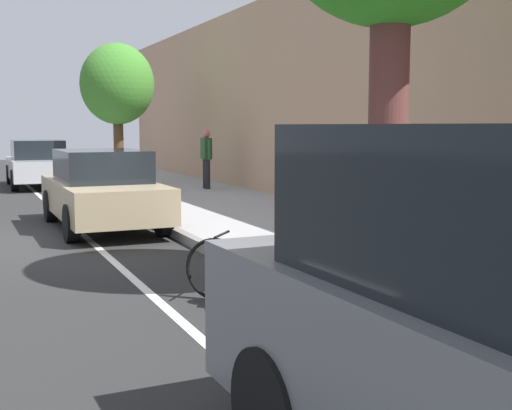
# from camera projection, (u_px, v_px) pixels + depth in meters

# --- Properties ---
(ground) EXTENTS (59.30, 59.30, 0.00)m
(ground) POSITION_uv_depth(u_px,v_px,m) (61.00, 238.00, 11.85)
(ground) COLOR #292929
(sidewalk) EXTENTS (4.06, 37.06, 0.16)m
(sidewalk) POSITION_uv_depth(u_px,v_px,m) (266.00, 221.00, 13.44)
(sidewalk) COLOR #9F9D9F
(sidewalk) RESTS_ON ground
(curb_edge) EXTENTS (0.16, 37.06, 0.16)m
(curb_edge) POSITION_uv_depth(u_px,v_px,m) (164.00, 227.00, 12.60)
(curb_edge) COLOR gray
(curb_edge) RESTS_ON ground
(lane_stripe_bike_edge) EXTENTS (0.12, 37.06, 0.01)m
(lane_stripe_bike_edge) POSITION_uv_depth(u_px,v_px,m) (85.00, 236.00, 12.02)
(lane_stripe_bike_edge) COLOR white
(lane_stripe_bike_edge) RESTS_ON ground
(building_facade) EXTENTS (0.50, 37.06, 5.39)m
(building_facade) POSITION_uv_depth(u_px,v_px,m) (365.00, 92.00, 14.05)
(building_facade) COLOR tan
(building_facade) RESTS_ON ground
(parked_sedan_tan_second) EXTENTS (1.87, 4.41, 1.52)m
(parked_sedan_tan_second) POSITION_uv_depth(u_px,v_px,m) (102.00, 190.00, 12.90)
(parked_sedan_tan_second) COLOR tan
(parked_sedan_tan_second) RESTS_ON ground
(parked_sedan_silver_mid) EXTENTS (1.89, 4.43, 1.52)m
(parked_sedan_silver_mid) POSITION_uv_depth(u_px,v_px,m) (38.00, 164.00, 21.74)
(parked_sedan_silver_mid) COLOR #B7BABF
(parked_sedan_silver_mid) RESTS_ON ground
(bicycle_at_curb) EXTENTS (1.37, 1.19, 0.78)m
(bicycle_at_curb) POSITION_uv_depth(u_px,v_px,m) (260.00, 270.00, 7.41)
(bicycle_at_curb) COLOR black
(bicycle_at_curb) RESTS_ON ground
(cyclist_with_backpack) EXTENTS (0.51, 0.56, 1.61)m
(cyclist_with_backpack) POSITION_uv_depth(u_px,v_px,m) (297.00, 223.00, 7.02)
(cyclist_with_backpack) COLOR #C6B284
(cyclist_with_backpack) RESTS_ON ground
(street_tree_far_end) EXTENTS (2.31, 2.31, 4.41)m
(street_tree_far_end) POSITION_uv_depth(u_px,v_px,m) (117.00, 85.00, 21.06)
(street_tree_far_end) COLOR #4C3320
(street_tree_far_end) RESTS_ON sidewalk
(pedestrian_on_phone) EXTENTS (0.24, 0.62, 1.72)m
(pedestrian_on_phone) POSITION_uv_depth(u_px,v_px,m) (206.00, 155.00, 19.37)
(pedestrian_on_phone) COLOR black
(pedestrian_on_phone) RESTS_ON sidewalk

